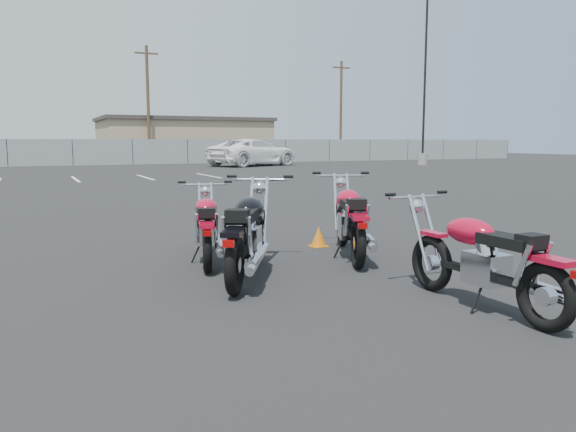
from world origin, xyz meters
name	(u,v)px	position (x,y,z in m)	size (l,w,h in m)	color
ground	(294,275)	(0.00, 0.00, 0.00)	(120.00, 120.00, 0.00)	black
motorcycle_front_red	(207,227)	(-0.72, 1.23, 0.47)	(1.03, 2.10, 1.04)	black
motorcycle_second_black	(248,234)	(-0.55, 0.12, 0.53)	(1.62, 2.27, 1.17)	black
motorcycle_third_red	(351,220)	(1.22, 0.68, 0.52)	(1.38, 2.30, 1.15)	black
motorcycle_rear_red	(484,260)	(1.08, -2.04, 0.49)	(0.85, 2.19, 1.07)	black
training_cone_near	(319,237)	(1.17, 1.55, 0.16)	(0.26, 0.26, 0.31)	orange
light_pole_east	(424,118)	(22.32, 25.75, 3.22)	(0.80, 0.70, 11.87)	gray
chainlink_fence	(73,152)	(0.00, 35.00, 0.90)	(80.06, 0.06, 1.80)	gray
tan_building_east	(183,139)	(10.00, 44.00, 1.86)	(14.40, 9.40, 3.70)	tan
utility_pole_c	(148,102)	(6.00, 39.00, 4.69)	(1.80, 0.24, 9.00)	#422E1E
utility_pole_d	(341,108)	(24.00, 40.00, 4.69)	(1.80, 0.24, 9.00)	#422E1E
parking_line_stripes	(38,180)	(-2.50, 20.00, 0.00)	(15.12, 4.00, 0.01)	silver
white_van	(253,145)	(11.04, 29.44, 1.42)	(7.47, 2.99, 2.84)	white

